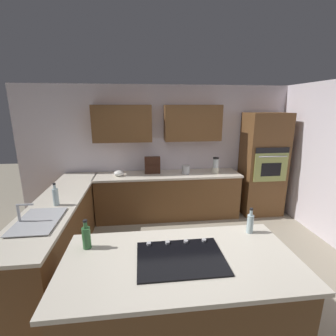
# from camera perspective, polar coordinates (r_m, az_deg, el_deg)

# --- Properties ---
(ground_plane) EXTENTS (14.00, 14.00, 0.00)m
(ground_plane) POSITION_cam_1_polar(r_m,az_deg,el_deg) (3.63, 5.12, -22.93)
(ground_plane) COLOR #9E937F
(wall_back) EXTENTS (6.00, 0.44, 2.60)m
(wall_back) POSITION_cam_1_polar(r_m,az_deg,el_deg) (4.95, -0.06, 5.69)
(wall_back) COLOR silver
(wall_back) RESTS_ON ground
(lower_cabinets_back) EXTENTS (2.80, 0.60, 0.86)m
(lower_cabinets_back) POSITION_cam_1_polar(r_m,az_deg,el_deg) (4.89, 0.00, -6.70)
(lower_cabinets_back) COLOR brown
(lower_cabinets_back) RESTS_ON ground
(countertop_back) EXTENTS (2.84, 0.64, 0.04)m
(countertop_back) POSITION_cam_1_polar(r_m,az_deg,el_deg) (4.75, 0.00, -1.63)
(countertop_back) COLOR silver
(countertop_back) RESTS_ON lower_cabinets_back
(lower_cabinets_side) EXTENTS (0.60, 2.90, 0.86)m
(lower_cabinets_side) POSITION_cam_1_polar(r_m,az_deg,el_deg) (3.98, -23.94, -13.23)
(lower_cabinets_side) COLOR brown
(lower_cabinets_side) RESTS_ON ground
(countertop_side) EXTENTS (0.64, 2.94, 0.04)m
(countertop_side) POSITION_cam_1_polar(r_m,az_deg,el_deg) (3.80, -24.63, -7.19)
(countertop_side) COLOR silver
(countertop_side) RESTS_ON lower_cabinets_side
(island_base) EXTENTS (2.00, 0.97, 0.86)m
(island_base) POSITION_cam_1_polar(r_m,az_deg,el_deg) (2.56, 2.86, -29.24)
(island_base) COLOR brown
(island_base) RESTS_ON ground
(island_top) EXTENTS (2.08, 1.05, 0.04)m
(island_top) POSITION_cam_1_polar(r_m,az_deg,el_deg) (2.27, 3.01, -21.01)
(island_top) COLOR silver
(island_top) RESTS_ON island_base
(wall_oven) EXTENTS (0.80, 0.66, 2.07)m
(wall_oven) POSITION_cam_1_polar(r_m,az_deg,el_deg) (5.29, 21.49, 0.77)
(wall_oven) COLOR brown
(wall_oven) RESTS_ON ground
(sink_unit) EXTENTS (0.46, 0.70, 0.23)m
(sink_unit) POSITION_cam_1_polar(r_m,az_deg,el_deg) (3.22, -28.45, -10.86)
(sink_unit) COLOR #515456
(sink_unit) RESTS_ON countertop_side
(cooktop) EXTENTS (0.76, 0.56, 0.03)m
(cooktop) POSITION_cam_1_polar(r_m,az_deg,el_deg) (2.26, 2.99, -20.36)
(cooktop) COLOR black
(cooktop) RESTS_ON island_top
(blender) EXTENTS (0.15, 0.15, 0.31)m
(blender) POSITION_cam_1_polar(r_m,az_deg,el_deg) (4.88, 11.19, 0.40)
(blender) COLOR beige
(blender) RESTS_ON countertop_back
(mixing_bowl) EXTENTS (0.19, 0.19, 0.10)m
(mixing_bowl) POSITION_cam_1_polar(r_m,az_deg,el_deg) (4.69, -11.56, -1.22)
(mixing_bowl) COLOR white
(mixing_bowl) RESTS_ON countertop_back
(spice_rack) EXTENTS (0.30, 0.11, 0.33)m
(spice_rack) POSITION_cam_1_polar(r_m,az_deg,el_deg) (4.75, -3.70, 0.68)
(spice_rack) COLOR #381E14
(spice_rack) RESTS_ON countertop_back
(kettle) EXTENTS (0.16, 0.16, 0.16)m
(kettle) POSITION_cam_1_polar(r_m,az_deg,el_deg) (4.75, 4.24, -0.41)
(kettle) COLOR #B7BABF
(kettle) RESTS_ON countertop_back
(dish_soap_bottle) EXTENTS (0.08, 0.08, 0.31)m
(dish_soap_bottle) POSITION_cam_1_polar(r_m,az_deg,el_deg) (3.57, -25.02, -6.09)
(dish_soap_bottle) COLOR silver
(dish_soap_bottle) RESTS_ON countertop_side
(oil_bottle) EXTENTS (0.08, 0.08, 0.29)m
(oil_bottle) POSITION_cam_1_polar(r_m,az_deg,el_deg) (2.46, -18.72, -15.17)
(oil_bottle) COLOR #336B38
(oil_bottle) RESTS_ON island_top
(second_bottle) EXTENTS (0.07, 0.07, 0.28)m
(second_bottle) POSITION_cam_1_polar(r_m,az_deg,el_deg) (2.73, 18.85, -12.19)
(second_bottle) COLOR silver
(second_bottle) RESTS_ON island_top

